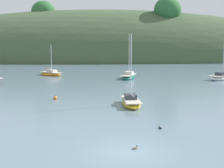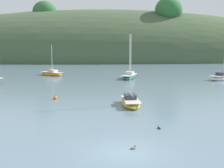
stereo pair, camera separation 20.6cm
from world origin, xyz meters
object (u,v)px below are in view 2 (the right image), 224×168
(duck_straggler, at_px, (159,128))
(sailboat_white_near, at_px, (51,74))
(sailboat_grey_yawl, at_px, (129,77))
(mooring_buoy_inner, at_px, (55,98))
(sailboat_navy_dinghy, at_px, (224,77))
(sailboat_teal_outer, at_px, (131,102))
(duck_lone_right, at_px, (133,148))

(duck_straggler, bearing_deg, sailboat_white_near, 109.93)
(sailboat_grey_yawl, relative_size, duck_straggler, 18.24)
(sailboat_grey_yawl, xyz_separation_m, mooring_buoy_inner, (-9.72, -18.54, -0.23))
(sailboat_navy_dinghy, relative_size, duck_straggler, 21.51)
(sailboat_teal_outer, bearing_deg, duck_lone_right, -94.79)
(sailboat_navy_dinghy, bearing_deg, sailboat_grey_yawl, 171.87)
(duck_straggler, xyz_separation_m, duck_lone_right, (-2.31, -4.28, 0.00))
(sailboat_grey_yawl, relative_size, sailboat_teal_outer, 1.06)
(sailboat_grey_yawl, height_order, duck_lone_right, sailboat_grey_yawl)
(sailboat_navy_dinghy, bearing_deg, sailboat_teal_outer, -130.60)
(sailboat_navy_dinghy, height_order, duck_straggler, sailboat_navy_dinghy)
(sailboat_grey_yawl, relative_size, mooring_buoy_inner, 13.98)
(mooring_buoy_inner, bearing_deg, sailboat_white_near, 99.38)
(sailboat_white_near, relative_size, sailboat_teal_outer, 0.81)
(duck_straggler, distance_m, duck_lone_right, 4.87)
(sailboat_white_near, height_order, sailboat_navy_dinghy, sailboat_navy_dinghy)
(mooring_buoy_inner, xyz_separation_m, duck_lone_right, (6.78, -16.30, -0.07))
(duck_lone_right, bearing_deg, sailboat_navy_dinghy, 60.90)
(sailboat_white_near, bearing_deg, mooring_buoy_inner, -80.62)
(duck_lone_right, bearing_deg, mooring_buoy_inner, 112.59)
(duck_straggler, height_order, duck_lone_right, same)
(sailboat_navy_dinghy, bearing_deg, duck_straggler, -119.21)
(sailboat_navy_dinghy, distance_m, sailboat_teal_outer, 26.30)
(sailboat_grey_yawl, bearing_deg, sailboat_white_near, 158.37)
(mooring_buoy_inner, bearing_deg, sailboat_grey_yawl, 62.34)
(sailboat_white_near, bearing_deg, sailboat_grey_yawl, -21.63)
(sailboat_grey_yawl, height_order, mooring_buoy_inner, sailboat_grey_yawl)
(sailboat_grey_yawl, distance_m, duck_straggler, 30.57)
(sailboat_grey_yawl, height_order, duck_straggler, sailboat_grey_yawl)
(sailboat_teal_outer, xyz_separation_m, duck_lone_right, (-1.06, -12.70, -0.27))
(sailboat_grey_yawl, distance_m, sailboat_teal_outer, 22.22)
(sailboat_white_near, height_order, sailboat_teal_outer, sailboat_teal_outer)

